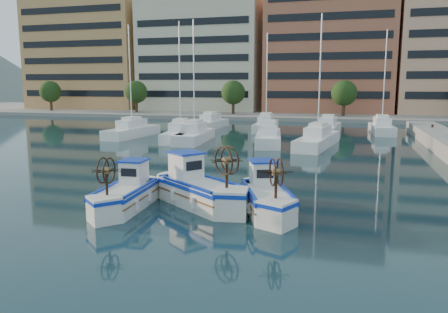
{
  "coord_description": "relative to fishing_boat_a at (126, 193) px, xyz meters",
  "views": [
    {
      "loc": [
        4.71,
        -18.15,
        5.46
      ],
      "look_at": [
        -1.86,
        5.0,
        1.5
      ],
      "focal_mm": 35.0,
      "sensor_mm": 36.0,
      "label": 1
    }
  ],
  "objects": [
    {
      "name": "yacht_marina",
      "position": [
        1.82,
        28.67,
        -0.19
      ],
      "size": [
        37.2,
        22.27,
        11.5
      ],
      "color": "white",
      "rests_on": "ground"
    },
    {
      "name": "fishing_boat_c",
      "position": [
        6.14,
        1.16,
        0.02
      ],
      "size": [
        3.12,
        4.44,
        2.68
      ],
      "rotation": [
        0.0,
        0.0,
        0.37
      ],
      "color": "white",
      "rests_on": "ground"
    },
    {
      "name": "fishing_boat_a",
      "position": [
        0.0,
        0.0,
        0.0
      ],
      "size": [
        1.97,
        4.22,
        2.6
      ],
      "rotation": [
        0.0,
        0.0,
        0.07
      ],
      "color": "white",
      "rests_on": "ground"
    },
    {
      "name": "ground",
      "position": [
        4.67,
        1.15,
        -0.72
      ],
      "size": [
        300.0,
        300.0,
        0.0
      ],
      "primitive_type": "plane",
      "color": "#193743",
      "rests_on": "ground"
    },
    {
      "name": "fishing_boat_b",
      "position": [
        3.0,
        1.36,
        0.11
      ],
      "size": [
        4.8,
        4.29,
        2.98
      ],
      "rotation": [
        0.0,
        0.0,
        0.93
      ],
      "color": "white",
      "rests_on": "ground"
    },
    {
      "name": "waterfront",
      "position": [
        13.9,
        66.19,
        10.38
      ],
      "size": [
        180.0,
        40.0,
        25.6
      ],
      "color": "gray",
      "rests_on": "ground"
    }
  ]
}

